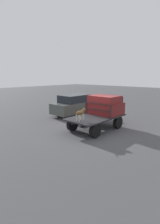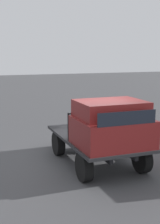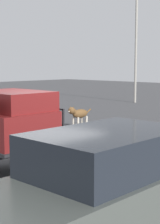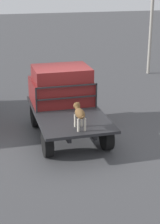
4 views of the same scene
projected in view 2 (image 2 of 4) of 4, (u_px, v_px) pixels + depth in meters
ground_plane at (97, 163)px, 9.40m from camera, size 80.00×80.00×0.00m
flatbed_truck at (97, 144)px, 9.29m from camera, size 3.68×2.03×0.83m
truck_cab at (112, 125)px, 8.26m from camera, size 1.59×1.91×1.19m
truck_headboard at (99, 120)px, 9.03m from camera, size 0.04×1.91×0.79m
dog at (81, 114)px, 10.40m from camera, size 0.91×0.24×0.68m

